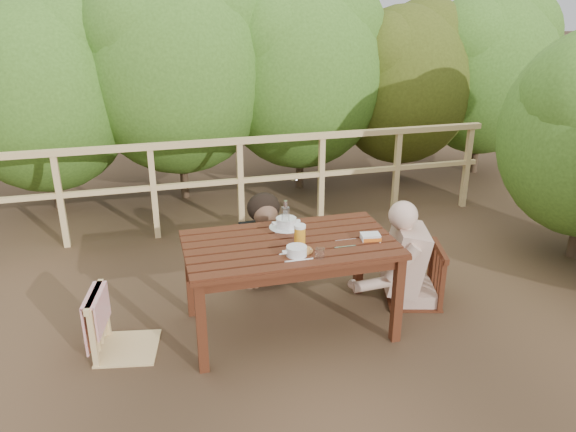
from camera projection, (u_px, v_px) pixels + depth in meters
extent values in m
plane|color=#503924|center=(290.00, 326.00, 4.32)|extent=(60.00, 60.00, 0.00)
cube|color=#3C1B0E|center=(290.00, 286.00, 4.19)|extent=(1.52, 0.86, 0.70)
cube|color=tan|center=(122.00, 296.00, 3.88)|extent=(0.51, 0.51, 0.88)
cube|color=#3C1B0E|center=(260.00, 233.00, 4.95)|extent=(0.43, 0.43, 0.84)
cube|color=#3C1B0E|center=(416.00, 251.00, 4.54)|extent=(0.55, 0.55, 0.90)
cube|color=tan|center=(241.00, 185.00, 5.93)|extent=(5.60, 0.10, 1.01)
cylinder|color=white|center=(297.00, 252.00, 3.83)|extent=(0.24, 0.24, 0.08)
cylinder|color=white|center=(286.00, 223.00, 4.30)|extent=(0.26, 0.26, 0.09)
ellipsoid|color=#B06A34|center=(304.00, 251.00, 3.86)|extent=(0.12, 0.09, 0.07)
cylinder|color=orange|center=(300.00, 236.00, 3.98)|extent=(0.09, 0.09, 0.16)
cylinder|color=silver|center=(286.00, 217.00, 4.19)|extent=(0.06, 0.06, 0.26)
cylinder|color=white|center=(320.00, 254.00, 3.80)|extent=(0.07, 0.07, 0.08)
cube|color=silver|center=(370.00, 238.00, 4.08)|extent=(0.15, 0.12, 0.06)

